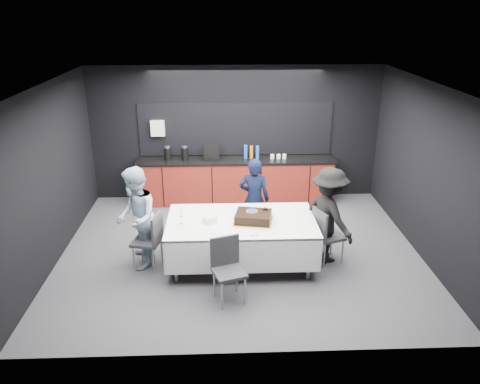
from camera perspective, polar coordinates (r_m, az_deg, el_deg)
name	(u,v)px	position (r m, az deg, el deg)	size (l,w,h in m)	color
ground	(240,251)	(8.03, 0.03, -7.24)	(6.00, 6.00, 0.00)	#444449
room_shell	(240,146)	(7.31, 0.03, 5.60)	(6.04, 5.04, 2.82)	white
kitchenette	(235,177)	(9.82, -0.57, 1.85)	(4.10, 0.64, 2.05)	maroon
party_table	(241,228)	(7.38, 0.15, -4.40)	(2.32, 1.32, 0.78)	#99999E
cake_assembly	(253,217)	(7.25, 1.64, -3.05)	(0.66, 0.57, 0.18)	gold
plate_stack	(210,219)	(7.26, -3.73, -3.25)	(0.24, 0.24, 0.10)	white
loose_plate_near	(213,232)	(6.94, -3.27, -4.88)	(0.18, 0.18, 0.01)	white
loose_plate_right_a	(286,213)	(7.58, 5.67, -2.58)	(0.22, 0.22, 0.01)	white
loose_plate_right_b	(292,225)	(7.19, 6.38, -4.01)	(0.20, 0.20, 0.01)	white
loose_plate_far	(238,210)	(7.66, -0.26, -2.17)	(0.22, 0.22, 0.01)	white
fork_pile	(254,234)	(6.86, 1.71, -5.15)	(0.14, 0.09, 0.02)	white
champagne_flute	(181,214)	(7.18, -7.22, -2.73)	(0.06, 0.06, 0.22)	white
chair_left	(151,237)	(7.46, -10.77, -5.42)	(0.51, 0.51, 0.92)	#2E2E33
chair_right	(325,232)	(7.60, 10.32, -4.82)	(0.54, 0.54, 0.92)	#2E2E33
chair_near	(227,264)	(6.61, -1.55, -8.82)	(0.53, 0.53, 0.92)	#2E2E33
person_center	(254,199)	(8.21, 1.74, -0.83)	(0.54, 0.35, 1.47)	black
person_left	(136,218)	(7.46, -12.54, -3.15)	(0.80, 0.62, 1.64)	#A9C0D4
person_right	(328,215)	(7.57, 10.73, -2.82)	(1.02, 0.59, 1.58)	black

